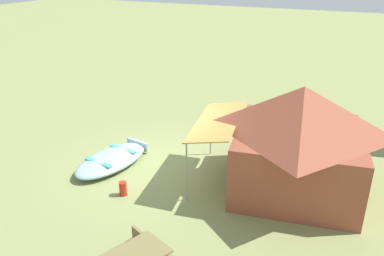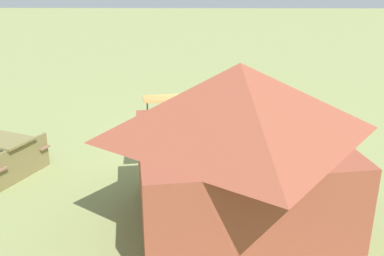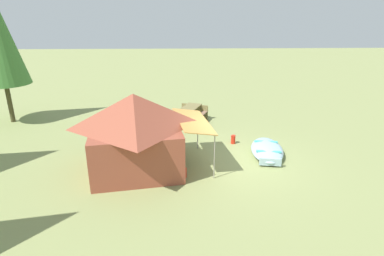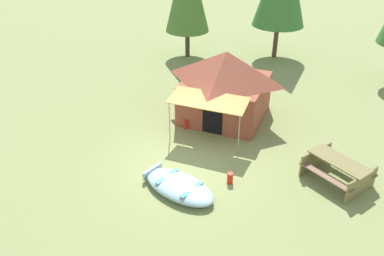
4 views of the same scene
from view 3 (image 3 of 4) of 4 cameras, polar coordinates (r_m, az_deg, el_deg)
The scene contains 6 objects.
ground_plane at distance 12.06m, azimuth 8.00°, elevation -6.00°, with size 80.00×80.00×0.00m, color #868F54.
beached_rowboat at distance 12.82m, azimuth 13.27°, elevation -3.80°, with size 2.61×1.59×0.37m.
canvas_cabin_tent at distance 11.11m, azimuth -10.08°, elevation -0.50°, with size 3.75×4.59×2.72m.
picnic_table at distance 15.95m, azimuth -0.54°, elevation 2.62°, with size 2.27×2.04×0.78m.
cooler_box at distance 10.69m, azimuth -2.36°, elevation -8.25°, with size 0.48×0.33×0.37m, color #B62F1F.
fuel_can at distance 13.60m, azimuth 7.37°, elevation -2.04°, with size 0.19×0.19×0.36m, color red.
Camera 3 is at (-10.67, 2.06, 5.23)m, focal length 29.83 mm.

